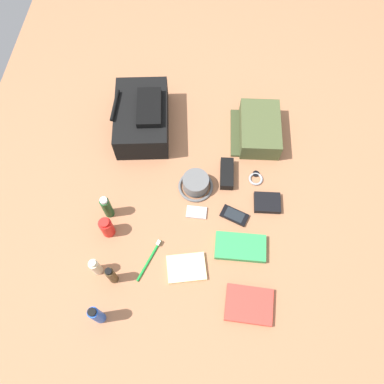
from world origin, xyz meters
The scene contains 18 objects.
ground_plane centered at (0.00, 0.00, -0.01)m, with size 2.64×2.02×0.02m, color #A56A48.
backpack centered at (0.33, 0.26, 0.07)m, with size 0.38×0.27×0.16m.
toiletry_pouch centered at (0.34, -0.27, 0.05)m, with size 0.28×0.23×0.10m.
bucket_hat centered at (0.05, -0.01, 0.03)m, with size 0.15×0.15×0.07m.
deodorant_spray centered at (-0.53, 0.29, 0.07)m, with size 0.04×0.04×0.15m.
cologne_bottle centered at (-0.38, 0.27, 0.06)m, with size 0.03×0.03×0.13m.
lotion_bottle centered at (-0.36, 0.34, 0.05)m, with size 0.04×0.04×0.11m.
sunscreen_spray centered at (-0.19, 0.32, 0.05)m, with size 0.05×0.05×0.11m.
shampoo_bottle centered at (-0.11, 0.34, 0.07)m, with size 0.04×0.04×0.14m.
paperback_novel centered at (-0.43, -0.26, 0.01)m, with size 0.14×0.18×0.02m.
travel_guidebook centered at (-0.21, -0.21, 0.01)m, with size 0.11×0.20×0.03m.
cell_phone centered at (-0.08, -0.18, 0.01)m, with size 0.09×0.13×0.01m.
media_player centered at (-0.08, -0.03, 0.01)m, with size 0.05×0.08×0.01m.
wristwatch centered at (0.11, -0.27, 0.01)m, with size 0.07×0.06×0.01m.
toothbrush centered at (-0.29, 0.14, 0.01)m, with size 0.18×0.08×0.02m.
wallet centered at (-0.01, -0.32, 0.01)m, with size 0.09×0.11×0.02m, color black.
notepad centered at (-0.32, -0.01, 0.01)m, with size 0.11×0.15×0.02m, color beige.
sunglasses_case centered at (0.11, -0.14, 0.02)m, with size 0.14×0.06×0.04m, color black.
Camera 1 is at (-0.70, -0.07, 1.52)m, focal length 36.53 mm.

